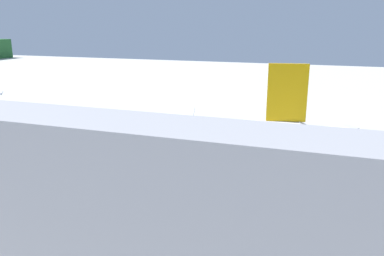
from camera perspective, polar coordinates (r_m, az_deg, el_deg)
terminal_building at (r=20.86m, az=-10.19°, el=-14.61°), size 4.00×63.82×11.73m
airliner_foreground at (r=47.23m, az=-6.22°, el=-0.63°), size 34.49×41.52×11.90m
service_truck_baggage at (r=56.32m, az=20.48°, el=-0.94°), size 5.42×5.67×2.63m
cargo_container_near at (r=50.33m, az=5.23°, el=-2.59°), size 2.33×2.33×1.88m
cargo_container_mid at (r=40.99m, az=11.02°, el=-7.01°), size 2.34×2.34×1.89m
cargo_container_far at (r=48.58m, az=13.56°, el=-3.64°), size 2.40×2.40×1.84m
crew_marshaller at (r=42.85m, az=-15.60°, el=-6.12°), size 0.54×0.44×1.73m
crew_loader_left at (r=49.79m, az=1.02°, el=-2.56°), size 0.45×0.53×1.73m
apron_guide_line at (r=48.50m, az=-0.26°, el=-4.31°), size 0.30×60.00×0.01m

